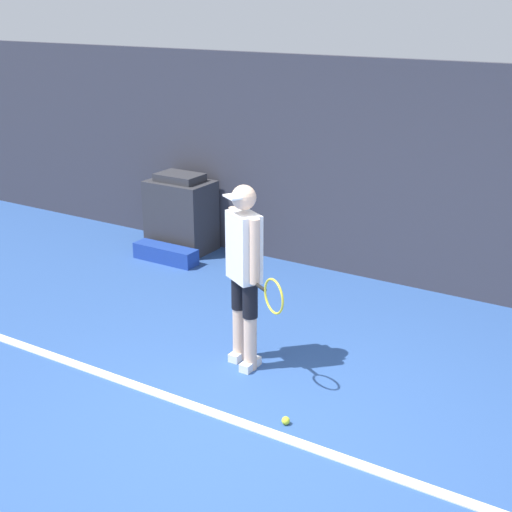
% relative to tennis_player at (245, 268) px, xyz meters
% --- Properties ---
extents(ground_plane, '(24.00, 24.00, 0.00)m').
position_rel_tennis_player_xyz_m(ground_plane, '(0.52, -0.92, -0.96)').
color(ground_plane, '#2D5193').
extents(back_wall, '(24.00, 0.10, 2.60)m').
position_rel_tennis_player_xyz_m(back_wall, '(0.52, 2.67, 0.34)').
color(back_wall, '#383842').
rests_on(back_wall, ground_plane).
extents(court_baseline, '(21.60, 0.10, 0.01)m').
position_rel_tennis_player_xyz_m(court_baseline, '(0.52, -0.86, -0.95)').
color(court_baseline, white).
rests_on(court_baseline, ground_plane).
extents(tennis_player, '(0.82, 0.52, 1.72)m').
position_rel_tennis_player_xyz_m(tennis_player, '(0.00, 0.00, 0.00)').
color(tennis_player, beige).
rests_on(tennis_player, ground_plane).
extents(tennis_ball, '(0.07, 0.07, 0.07)m').
position_rel_tennis_player_xyz_m(tennis_ball, '(0.82, -0.68, -0.92)').
color(tennis_ball, '#D1E533').
rests_on(tennis_ball, ground_plane).
extents(covered_chair, '(0.85, 0.58, 1.05)m').
position_rel_tennis_player_xyz_m(covered_chair, '(-2.48, 2.28, -0.46)').
color(covered_chair, '#333338').
rests_on(covered_chair, ground_plane).
extents(equipment_bag, '(0.89, 0.25, 0.21)m').
position_rel_tennis_player_xyz_m(equipment_bag, '(-2.36, 1.77, -0.85)').
color(equipment_bag, '#1E3D99').
rests_on(equipment_bag, ground_plane).
extents(water_bottle, '(0.08, 0.08, 0.23)m').
position_rel_tennis_player_xyz_m(water_bottle, '(-1.80, 2.43, -0.85)').
color(water_bottle, orange).
rests_on(water_bottle, ground_plane).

